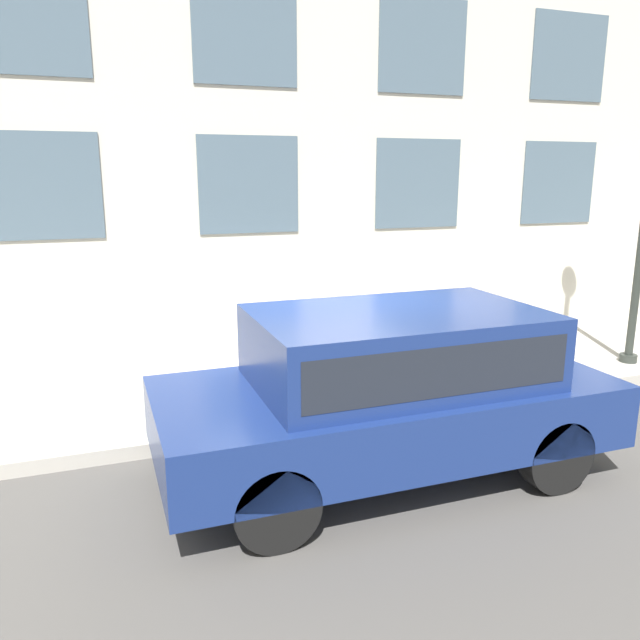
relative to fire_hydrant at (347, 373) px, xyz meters
The scene contains 6 objects.
ground_plane 0.92m from the fire_hydrant, 127.62° to the left, with size 80.00×80.00×0.00m, color #514F4C.
sidewalk 1.38m from the fire_hydrant, 25.94° to the left, with size 3.18×60.00×0.17m.
building_facade 5.18m from the fire_hydrant, 11.00° to the left, with size 0.33×40.00×9.65m.
fire_hydrant is the anchor object (origin of this frame).
person 0.80m from the fire_hydrant, 77.72° to the left, with size 0.32×0.21×1.33m.
parked_truck_navy_near 1.70m from the fire_hydrant, behind, with size 2.05×4.63×1.74m.
Camera 1 is at (-6.63, 2.38, 3.09)m, focal length 35.00 mm.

